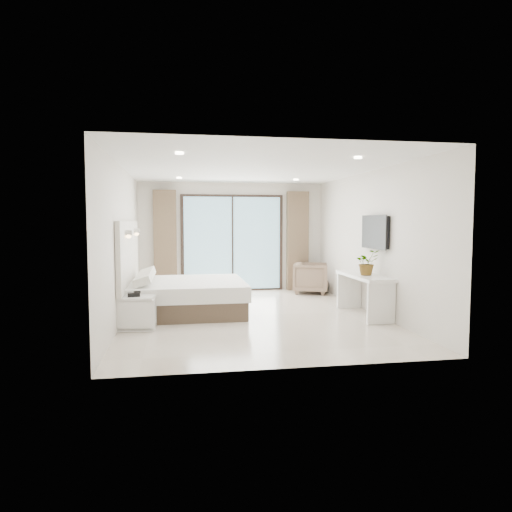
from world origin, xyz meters
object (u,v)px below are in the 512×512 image
object	(u,v)px
armchair	(311,276)
console_desk	(364,285)
nightstand	(136,313)
bed	(185,296)

from	to	relation	value
armchair	console_desk	bearing A→B (deg)	-155.70
console_desk	nightstand	bearing A→B (deg)	-174.75
bed	console_desk	distance (m)	3.36
armchair	nightstand	bearing A→B (deg)	149.12
console_desk	armchair	bearing A→B (deg)	93.97
nightstand	armchair	size ratio (longest dim) A/B	0.77
bed	nightstand	bearing A→B (deg)	-123.92
bed	armchair	xyz separation A→B (m)	(3.06, 1.91, 0.09)
nightstand	armchair	distance (m)	4.97
nightstand	armchair	world-z (taller)	armchair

